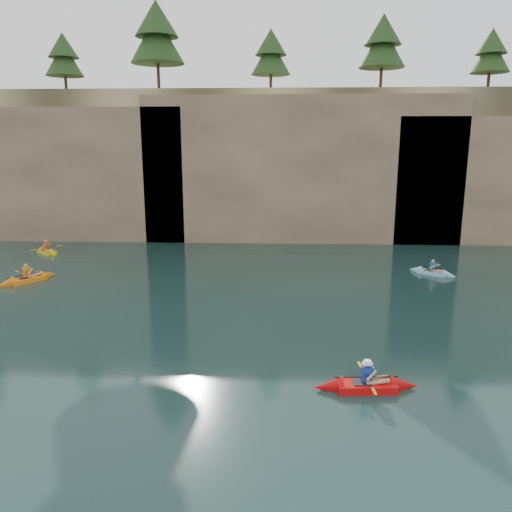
{
  "coord_description": "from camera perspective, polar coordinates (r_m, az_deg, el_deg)",
  "views": [
    {
      "loc": [
        0.33,
        -16.19,
        7.59
      ],
      "look_at": [
        -0.62,
        3.91,
        3.0
      ],
      "focal_mm": 35.0,
      "sensor_mm": 36.0,
      "label": 1
    }
  ],
  "objects": [
    {
      "name": "kayaker_ltblue_near",
      "position": [
        31.15,
        19.49,
        -1.75
      ],
      "size": [
        2.65,
        2.29,
        1.12
      ],
      "rotation": [
        0.0,
        0.0,
        -0.67
      ],
      "color": "#81BCD8",
      "rests_on": "ground"
    },
    {
      "name": "kayaker_orange",
      "position": [
        30.6,
        -24.69,
        -2.41
      ],
      "size": [
        2.59,
        3.23,
        1.3
      ],
      "rotation": [
        0.0,
        0.0,
        0.96
      ],
      "color": "orange",
      "rests_on": "ground"
    },
    {
      "name": "cliff_pines",
      "position": [
        42.03,
        2.42,
        24.26
      ],
      "size": [
        56.0,
        6.0,
        7.83
      ],
      "primitive_type": null,
      "color": "black",
      "rests_on": "cliff"
    },
    {
      "name": "main_kayaker",
      "position": [
        16.53,
        12.47,
        -14.19
      ],
      "size": [
        3.32,
        2.23,
        1.22
      ],
      "rotation": [
        0.0,
        0.0,
        0.08
      ],
      "color": "red",
      "rests_on": "ground"
    },
    {
      "name": "cliff",
      "position": [
        46.22,
        2.34,
        10.87
      ],
      "size": [
        70.0,
        16.0,
        12.0
      ],
      "primitive_type": "cube",
      "color": "tan",
      "rests_on": "ground"
    },
    {
      "name": "sea_cave_east",
      "position": [
        39.71,
        16.83,
        4.57
      ],
      "size": [
        5.0,
        1.0,
        4.5
      ],
      "primitive_type": "cube",
      "color": "black",
      "rests_on": "ground"
    },
    {
      "name": "sea_cave_center",
      "position": [
        38.85,
        -3.73,
        3.95
      ],
      "size": [
        3.5,
        1.0,
        3.2
      ],
      "primitive_type": "cube",
      "color": "black",
      "rests_on": "ground"
    },
    {
      "name": "kayaker_yellow",
      "position": [
        37.84,
        -22.78,
        0.49
      ],
      "size": [
        2.66,
        2.39,
        1.18
      ],
      "rotation": [
        0.0,
        0.0,
        -0.7
      ],
      "color": "gold",
      "rests_on": "ground"
    },
    {
      "name": "cliff_slab_center",
      "position": [
        38.88,
        5.25,
        10.01
      ],
      "size": [
        24.0,
        2.4,
        11.4
      ],
      "primitive_type": "cube",
      "color": "#9A7E5D",
      "rests_on": "ground"
    },
    {
      "name": "cliff_slab_west",
      "position": [
        43.86,
        -25.21,
        8.63
      ],
      "size": [
        26.0,
        2.4,
        10.56
      ],
      "primitive_type": "cube",
      "color": "#9A7E5D",
      "rests_on": "ground"
    },
    {
      "name": "ground",
      "position": [
        17.89,
        1.42,
        -12.27
      ],
      "size": [
        160.0,
        160.0,
        0.0
      ],
      "primitive_type": "plane",
      "color": "black",
      "rests_on": "ground"
    },
    {
      "name": "sea_cave_west",
      "position": [
        42.69,
        -22.82,
        4.32
      ],
      "size": [
        4.5,
        1.0,
        4.0
      ],
      "primitive_type": "cube",
      "color": "black",
      "rests_on": "ground"
    }
  ]
}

